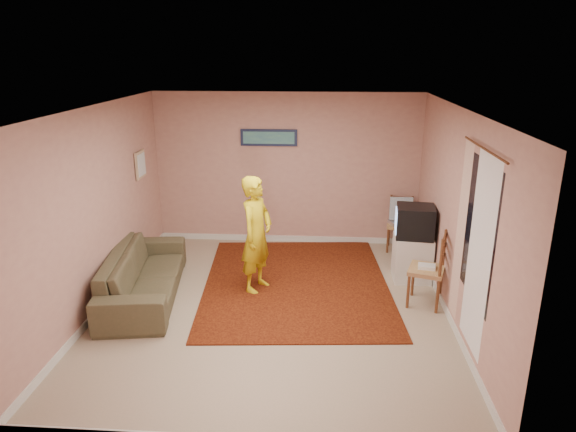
# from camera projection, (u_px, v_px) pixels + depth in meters

# --- Properties ---
(ground) EXTENTS (5.00, 5.00, 0.00)m
(ground) POSITION_uv_depth(u_px,v_px,m) (274.00, 308.00, 6.78)
(ground) COLOR tan
(ground) RESTS_ON ground
(wall_back) EXTENTS (4.50, 0.02, 2.60)m
(wall_back) POSITION_uv_depth(u_px,v_px,m) (287.00, 170.00, 8.75)
(wall_back) COLOR tan
(wall_back) RESTS_ON ground
(wall_front) EXTENTS (4.50, 0.02, 2.60)m
(wall_front) POSITION_uv_depth(u_px,v_px,m) (241.00, 312.00, 4.01)
(wall_front) COLOR tan
(wall_front) RESTS_ON ground
(wall_left) EXTENTS (0.02, 5.00, 2.60)m
(wall_left) POSITION_uv_depth(u_px,v_px,m) (97.00, 211.00, 6.52)
(wall_left) COLOR tan
(wall_left) RESTS_ON ground
(wall_right) EXTENTS (0.02, 5.00, 2.60)m
(wall_right) POSITION_uv_depth(u_px,v_px,m) (457.00, 218.00, 6.23)
(wall_right) COLOR tan
(wall_right) RESTS_ON ground
(ceiling) EXTENTS (4.50, 5.00, 0.02)m
(ceiling) POSITION_uv_depth(u_px,v_px,m) (272.00, 108.00, 5.97)
(ceiling) COLOR silver
(ceiling) RESTS_ON wall_back
(baseboard_back) EXTENTS (4.50, 0.02, 0.10)m
(baseboard_back) POSITION_uv_depth(u_px,v_px,m) (287.00, 238.00, 9.13)
(baseboard_back) COLOR silver
(baseboard_back) RESTS_ON ground
(baseboard_left) EXTENTS (0.02, 5.00, 0.10)m
(baseboard_left) POSITION_uv_depth(u_px,v_px,m) (108.00, 299.00, 6.91)
(baseboard_left) COLOR silver
(baseboard_left) RESTS_ON ground
(baseboard_right) EXTENTS (0.02, 5.00, 0.10)m
(baseboard_right) POSITION_uv_depth(u_px,v_px,m) (446.00, 310.00, 6.62)
(baseboard_right) COLOR silver
(baseboard_right) RESTS_ON ground
(window) EXTENTS (0.01, 1.10, 1.50)m
(window) POSITION_uv_depth(u_px,v_px,m) (479.00, 232.00, 5.33)
(window) COLOR black
(window) RESTS_ON wall_right
(curtain_sheer) EXTENTS (0.01, 0.75, 2.10)m
(curtain_sheer) POSITION_uv_depth(u_px,v_px,m) (479.00, 255.00, 5.25)
(curtain_sheer) COLOR white
(curtain_sheer) RESTS_ON wall_right
(curtain_floral) EXTENTS (0.01, 0.35, 2.10)m
(curtain_floral) POSITION_uv_depth(u_px,v_px,m) (461.00, 232.00, 5.92)
(curtain_floral) COLOR #EDE7CA
(curtain_floral) RESTS_ON wall_right
(curtain_rod) EXTENTS (0.02, 1.40, 0.02)m
(curtain_rod) POSITION_uv_depth(u_px,v_px,m) (484.00, 149.00, 5.06)
(curtain_rod) COLOR brown
(curtain_rod) RESTS_ON wall_right
(picture_back) EXTENTS (0.95, 0.04, 0.28)m
(picture_back) POSITION_uv_depth(u_px,v_px,m) (269.00, 138.00, 8.57)
(picture_back) COLOR #151B39
(picture_back) RESTS_ON wall_back
(picture_left) EXTENTS (0.04, 0.38, 0.42)m
(picture_left) POSITION_uv_depth(u_px,v_px,m) (141.00, 165.00, 7.96)
(picture_left) COLOR tan
(picture_left) RESTS_ON wall_left
(area_rug) EXTENTS (2.88, 3.48, 0.02)m
(area_rug) POSITION_uv_depth(u_px,v_px,m) (296.00, 283.00, 7.48)
(area_rug) COLOR black
(area_rug) RESTS_ON ground
(tv_cabinet) EXTENTS (0.53, 0.48, 0.67)m
(tv_cabinet) POSITION_uv_depth(u_px,v_px,m) (412.00, 258.00, 7.53)
(tv_cabinet) COLOR silver
(tv_cabinet) RESTS_ON ground
(crt_tv) EXTENTS (0.58, 0.53, 0.46)m
(crt_tv) POSITION_uv_depth(u_px,v_px,m) (415.00, 222.00, 7.36)
(crt_tv) COLOR black
(crt_tv) RESTS_ON tv_cabinet
(chair_a) EXTENTS (0.48, 0.46, 0.50)m
(chair_a) POSITION_uv_depth(u_px,v_px,m) (400.00, 219.00, 8.57)
(chair_a) COLOR tan
(chair_a) RESTS_ON ground
(dvd_player) EXTENTS (0.41, 0.35, 0.06)m
(dvd_player) POSITION_uv_depth(u_px,v_px,m) (400.00, 222.00, 8.59)
(dvd_player) COLOR silver
(dvd_player) RESTS_ON chair_a
(blue_throw) EXTENTS (0.37, 0.05, 0.39)m
(blue_throw) POSITION_uv_depth(u_px,v_px,m) (401.00, 209.00, 8.51)
(blue_throw) COLOR #7CACCC
(blue_throw) RESTS_ON chair_a
(chair_b) EXTENTS (0.56, 0.57, 0.55)m
(chair_b) POSITION_uv_depth(u_px,v_px,m) (427.00, 261.00, 6.70)
(chair_b) COLOR tan
(chair_b) RESTS_ON ground
(game_console) EXTENTS (0.25, 0.20, 0.04)m
(game_console) POSITION_uv_depth(u_px,v_px,m) (427.00, 267.00, 6.72)
(game_console) COLOR white
(game_console) RESTS_ON chair_b
(sofa) EXTENTS (1.21, 2.36, 0.66)m
(sofa) POSITION_uv_depth(u_px,v_px,m) (144.00, 274.00, 7.00)
(sofa) COLOR #4B422D
(sofa) RESTS_ON ground
(person) EXTENTS (0.59, 0.71, 1.65)m
(person) POSITION_uv_depth(u_px,v_px,m) (256.00, 234.00, 7.07)
(person) COLOR gold
(person) RESTS_ON ground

